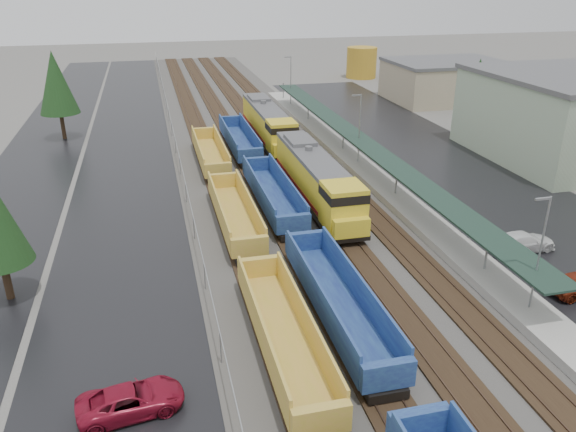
# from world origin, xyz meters

# --- Properties ---
(ballast_strip) EXTENTS (20.00, 160.00, 0.08)m
(ballast_strip) POSITION_xyz_m (0.00, 60.00, 0.04)
(ballast_strip) COLOR #302D2B
(ballast_strip) RESTS_ON ground
(trackbed) EXTENTS (14.60, 160.00, 0.22)m
(trackbed) POSITION_xyz_m (-0.00, 60.00, 0.16)
(trackbed) COLOR black
(trackbed) RESTS_ON ground
(west_parking_lot) EXTENTS (10.00, 160.00, 0.02)m
(west_parking_lot) POSITION_xyz_m (-15.00, 60.00, 0.01)
(west_parking_lot) COLOR black
(west_parking_lot) RESTS_ON ground
(west_road) EXTENTS (9.00, 160.00, 0.02)m
(west_road) POSITION_xyz_m (-25.00, 60.00, 0.01)
(west_road) COLOR black
(west_road) RESTS_ON ground
(east_commuter_lot) EXTENTS (16.00, 100.00, 0.02)m
(east_commuter_lot) POSITION_xyz_m (19.00, 50.00, 0.01)
(east_commuter_lot) COLOR black
(east_commuter_lot) RESTS_ON ground
(station_platform) EXTENTS (3.00, 80.00, 8.00)m
(station_platform) POSITION_xyz_m (9.50, 50.01, 0.73)
(station_platform) COLOR #9E9B93
(station_platform) RESTS_ON ground
(chainlink_fence) EXTENTS (0.08, 160.04, 2.02)m
(chainlink_fence) POSITION_xyz_m (-9.50, 58.44, 1.61)
(chainlink_fence) COLOR gray
(chainlink_fence) RESTS_ON ground
(distant_hills) EXTENTS (301.00, 140.00, 25.20)m
(distant_hills) POSITION_xyz_m (44.79, 210.68, 0.00)
(distant_hills) COLOR #4D604B
(distant_hills) RESTS_ON ground
(tree_west_far) EXTENTS (4.84, 4.84, 11.00)m
(tree_west_far) POSITION_xyz_m (-23.00, 70.00, 7.12)
(tree_west_far) COLOR #332316
(tree_west_far) RESTS_ON ground
(tree_east) EXTENTS (4.40, 4.40, 10.00)m
(tree_east) POSITION_xyz_m (28.00, 58.00, 6.47)
(tree_east) COLOR #332316
(tree_east) RESTS_ON ground
(locomotive_lead) EXTENTS (3.11, 20.48, 4.64)m
(locomotive_lead) POSITION_xyz_m (2.00, 40.64, 2.46)
(locomotive_lead) COLOR black
(locomotive_lead) RESTS_ON ground
(locomotive_trail) EXTENTS (3.11, 20.48, 4.64)m
(locomotive_trail) POSITION_xyz_m (2.00, 61.64, 2.46)
(locomotive_trail) COLOR black
(locomotive_trail) RESTS_ON ground
(well_string_yellow) EXTENTS (2.76, 84.82, 2.45)m
(well_string_yellow) POSITION_xyz_m (-6.00, 20.17, 1.21)
(well_string_yellow) COLOR gold
(well_string_yellow) RESTS_ON ground
(well_string_blue) EXTENTS (2.83, 89.84, 2.51)m
(well_string_blue) POSITION_xyz_m (-2.00, 22.68, 1.23)
(well_string_blue) COLOR navy
(well_string_blue) RESTS_ON ground
(storage_tank) EXTENTS (6.01, 6.01, 6.01)m
(storage_tank) POSITION_xyz_m (30.34, 104.21, 3.00)
(storage_tank) COLOR #B38723
(storage_tank) RESTS_ON ground
(parked_car_west_c) EXTENTS (3.05, 5.35, 1.41)m
(parked_car_west_c) POSITION_xyz_m (-14.19, 17.37, 0.70)
(parked_car_west_c) COLOR maroon
(parked_car_west_c) RESTS_ON ground
(parked_car_east_c) EXTENTS (2.28, 5.15, 1.47)m
(parked_car_east_c) POSITION_xyz_m (14.68, 28.00, 0.74)
(parked_car_east_c) COLOR white
(parked_car_east_c) RESTS_ON ground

